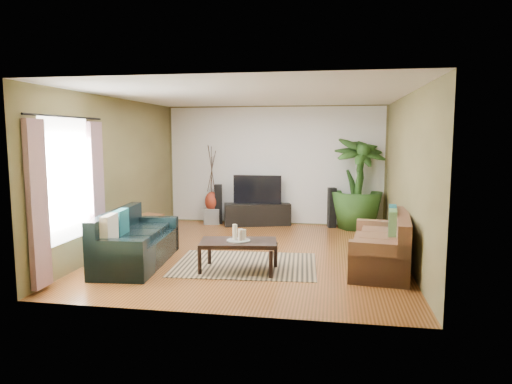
% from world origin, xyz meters
% --- Properties ---
extents(floor, '(5.50, 5.50, 0.00)m').
position_xyz_m(floor, '(0.00, 0.00, 0.00)').
color(floor, '#9D5428').
rests_on(floor, ground).
extents(ceiling, '(5.50, 5.50, 0.00)m').
position_xyz_m(ceiling, '(0.00, 0.00, 2.70)').
color(ceiling, white).
rests_on(ceiling, ground).
extents(wall_back, '(5.00, 0.00, 5.00)m').
position_xyz_m(wall_back, '(0.00, 2.75, 1.35)').
color(wall_back, olive).
rests_on(wall_back, ground).
extents(wall_front, '(5.00, 0.00, 5.00)m').
position_xyz_m(wall_front, '(0.00, -2.75, 1.35)').
color(wall_front, olive).
rests_on(wall_front, ground).
extents(wall_left, '(0.00, 5.50, 5.50)m').
position_xyz_m(wall_left, '(-2.50, 0.00, 1.35)').
color(wall_left, olive).
rests_on(wall_left, ground).
extents(wall_right, '(0.00, 5.50, 5.50)m').
position_xyz_m(wall_right, '(2.50, 0.00, 1.35)').
color(wall_right, olive).
rests_on(wall_right, ground).
extents(backwall_panel, '(4.90, 0.00, 4.90)m').
position_xyz_m(backwall_panel, '(0.00, 2.74, 1.35)').
color(backwall_panel, white).
rests_on(backwall_panel, ground).
extents(window_pane, '(0.00, 1.80, 1.80)m').
position_xyz_m(window_pane, '(-2.48, -1.60, 1.40)').
color(window_pane, white).
rests_on(window_pane, ground).
extents(curtain_near, '(0.08, 0.35, 2.20)m').
position_xyz_m(curtain_near, '(-2.43, -2.35, 1.15)').
color(curtain_near, gray).
rests_on(curtain_near, ground).
extents(curtain_far, '(0.08, 0.35, 2.20)m').
position_xyz_m(curtain_far, '(-2.43, -0.85, 1.15)').
color(curtain_far, gray).
rests_on(curtain_far, ground).
extents(curtain_rod, '(0.03, 1.90, 0.03)m').
position_xyz_m(curtain_rod, '(-2.43, -1.60, 2.30)').
color(curtain_rod, black).
rests_on(curtain_rod, ground).
extents(sofa_left, '(1.02, 2.04, 0.85)m').
position_xyz_m(sofa_left, '(-1.72, -0.94, 0.42)').
color(sofa_left, black).
rests_on(sofa_left, floor).
extents(sofa_right, '(1.03, 1.90, 0.85)m').
position_xyz_m(sofa_right, '(2.06, -0.58, 0.42)').
color(sofa_right, brown).
rests_on(sofa_right, floor).
extents(area_rug, '(2.31, 1.70, 0.01)m').
position_xyz_m(area_rug, '(-0.01, -0.72, 0.01)').
color(area_rug, tan).
rests_on(area_rug, floor).
extents(coffee_table, '(1.21, 0.78, 0.47)m').
position_xyz_m(coffee_table, '(-0.05, -1.06, 0.23)').
color(coffee_table, black).
rests_on(coffee_table, floor).
extents(candle_tray, '(0.35, 0.35, 0.02)m').
position_xyz_m(candle_tray, '(-0.05, -1.06, 0.47)').
color(candle_tray, gray).
rests_on(candle_tray, coffee_table).
extents(candle_tall, '(0.07, 0.07, 0.23)m').
position_xyz_m(candle_tall, '(-0.11, -1.03, 0.59)').
color(candle_tall, '#F6E5CF').
rests_on(candle_tall, candle_tray).
extents(candle_mid, '(0.07, 0.07, 0.18)m').
position_xyz_m(candle_mid, '(-0.01, -1.10, 0.57)').
color(candle_mid, beige).
rests_on(candle_mid, candle_tray).
extents(candle_short, '(0.07, 0.07, 0.14)m').
position_xyz_m(candle_short, '(0.02, -1.00, 0.55)').
color(candle_short, beige).
rests_on(candle_short, candle_tray).
extents(tv_stand, '(1.55, 0.82, 0.50)m').
position_xyz_m(tv_stand, '(-0.36, 2.50, 0.25)').
color(tv_stand, black).
rests_on(tv_stand, floor).
extents(television, '(1.09, 0.06, 0.65)m').
position_xyz_m(television, '(-0.36, 2.50, 0.82)').
color(television, black).
rests_on(television, tv_stand).
extents(speaker_left, '(0.20, 0.21, 0.91)m').
position_xyz_m(speaker_left, '(-1.27, 2.50, 0.46)').
color(speaker_left, black).
rests_on(speaker_left, floor).
extents(speaker_right, '(0.21, 0.22, 0.89)m').
position_xyz_m(speaker_right, '(1.32, 2.50, 0.44)').
color(speaker_right, black).
rests_on(speaker_right, floor).
extents(potted_plant, '(1.42, 1.42, 2.01)m').
position_xyz_m(potted_plant, '(1.86, 2.50, 1.00)').
color(potted_plant, '#214416').
rests_on(potted_plant, floor).
extents(plant_pot, '(0.37, 0.37, 0.29)m').
position_xyz_m(plant_pot, '(1.86, 2.50, 0.14)').
color(plant_pot, black).
rests_on(plant_pot, floor).
extents(pedestal, '(0.41, 0.41, 0.35)m').
position_xyz_m(pedestal, '(-1.42, 2.50, 0.18)').
color(pedestal, gray).
rests_on(pedestal, floor).
extents(vase, '(0.32, 0.32, 0.45)m').
position_xyz_m(vase, '(-1.42, 2.50, 0.52)').
color(vase, maroon).
rests_on(vase, pedestal).
extents(side_table, '(0.58, 0.58, 0.48)m').
position_xyz_m(side_table, '(-2.25, 0.75, 0.24)').
color(side_table, brown).
rests_on(side_table, floor).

